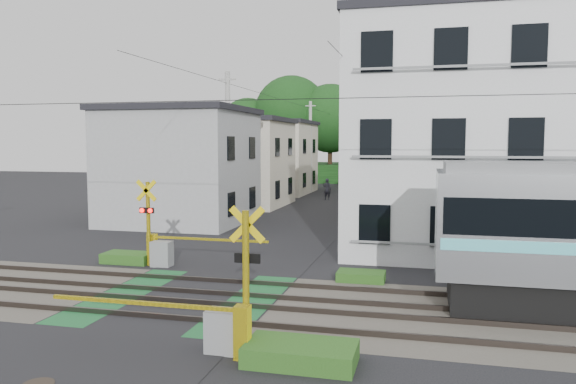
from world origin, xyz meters
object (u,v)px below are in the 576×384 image
(crossing_signal_far, at_px, (160,246))
(apartment_block, at_px, (477,136))
(pedestrian, at_px, (327,189))
(crossing_signal_near, at_px, (226,320))
(manhole_cover, at_px, (38,384))

(crossing_signal_far, xyz_separation_m, apartment_block, (11.09, 5.84, 3.94))
(crossing_signal_far, relative_size, pedestrian, 2.84)
(crossing_signal_near, height_order, manhole_cover, crossing_signal_near)
(crossing_signal_near, bearing_deg, crossing_signal_far, 125.29)
(pedestrian, relative_size, manhole_cover, 2.90)
(apartment_block, height_order, manhole_cover, apartment_block)
(crossing_signal_far, xyz_separation_m, pedestrian, (1.76, 24.28, 0.12))
(crossing_signal_far, xyz_separation_m, manhole_cover, (2.38, -9.57, -0.70))
(crossing_signal_near, relative_size, apartment_block, 0.46)
(crossing_signal_far, bearing_deg, apartment_block, 27.78)
(pedestrian, bearing_deg, apartment_block, 123.46)
(apartment_block, relative_size, manhole_cover, 17.72)
(crossing_signal_near, distance_m, apartment_block, 14.95)
(crossing_signal_near, relative_size, pedestrian, 2.84)
(crossing_signal_far, relative_size, manhole_cover, 8.23)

